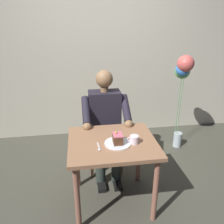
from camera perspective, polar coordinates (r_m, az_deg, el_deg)
The scene contains 10 objects.
ground_plane at distance 2.54m, azimuth 0.08°, elevation -21.52°, with size 14.00×14.00×0.00m, color #434236.
cafe_rear_panel at distance 3.49m, azimuth -4.23°, elevation 18.01°, with size 6.40×0.12×3.00m, color beige.
dining_table at distance 2.16m, azimuth 0.09°, elevation -9.79°, with size 0.81×0.70×0.72m.
chair at distance 2.82m, azimuth -2.03°, elevation -4.54°, with size 0.42×0.42×0.89m.
seated_person at distance 2.59m, azimuth -1.64°, elevation -3.03°, with size 0.53×0.58×1.26m.
dessert_plate at distance 2.06m, azimuth 1.44°, elevation -7.96°, with size 0.24×0.24×0.01m, color white.
cake_slice at distance 2.04m, azimuth 1.45°, elevation -6.72°, with size 0.08×0.12×0.11m.
coffee_cup at distance 2.06m, azimuth 5.61°, elevation -6.93°, with size 0.12×0.08×0.08m.
dessert_spoon at distance 2.00m, azimuth -3.32°, elevation -9.02°, with size 0.03×0.14×0.01m.
balloon_display at distance 3.18m, azimuth 17.58°, elevation 8.61°, with size 0.24×0.33×1.35m.
Camera 1 is at (0.28, 1.81, 1.76)m, focal length 36.03 mm.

